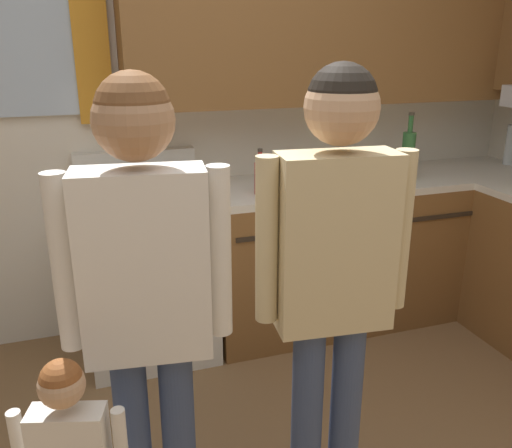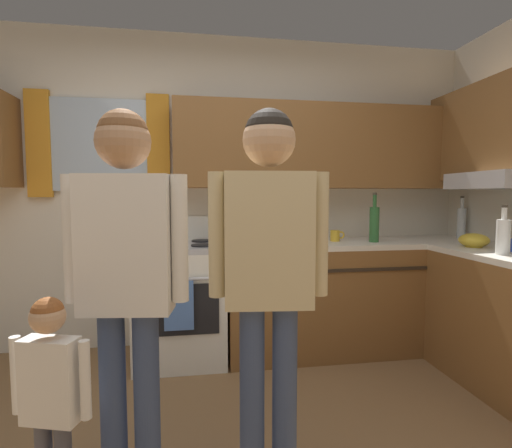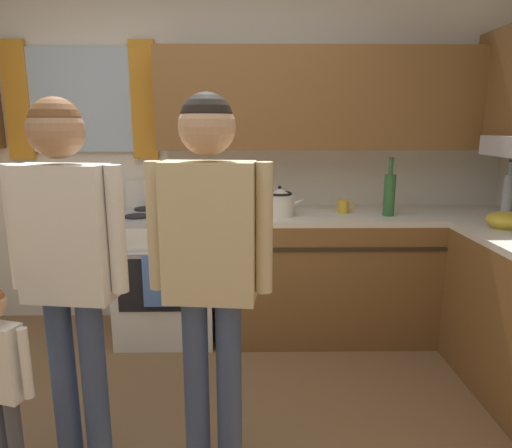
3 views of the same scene
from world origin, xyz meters
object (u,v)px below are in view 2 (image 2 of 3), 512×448
object	(u,v)px
bottle_tall_clear	(461,222)
small_child	(51,389)
adult_holding_child	(126,259)
mixing_bowl	(474,241)
bottle_milk_white	(503,236)
bottle_wine_green	(374,223)
stovetop_kettle	(284,232)
adult_in_plaid	(269,254)
stove_oven	(181,299)
bottle_sauce_red	(261,232)
mug_mustard_yellow	(336,236)

from	to	relation	value
bottle_tall_clear	small_child	size ratio (longest dim) A/B	0.40
bottle_tall_clear	adult_holding_child	bearing A→B (deg)	-151.94
mixing_bowl	adult_holding_child	xyz separation A→B (m)	(-2.26, -0.83, 0.07)
bottle_milk_white	bottle_wine_green	size ratio (longest dim) A/B	0.79
bottle_tall_clear	mixing_bowl	xyz separation A→B (m)	(-0.31, -0.54, -0.09)
bottle_milk_white	stovetop_kettle	xyz separation A→B (m)	(-1.24, 0.72, -0.02)
mixing_bowl	adult_in_plaid	xyz separation A→B (m)	(-1.67, -0.87, 0.08)
adult_holding_child	bottle_wine_green	bearing A→B (deg)	36.02
stove_oven	bottle_milk_white	distance (m)	2.27
bottle_wine_green	adult_holding_child	distance (m)	2.08
stove_oven	mixing_bowl	bearing A→B (deg)	-13.43
small_child	bottle_milk_white	bearing A→B (deg)	15.04
bottle_sauce_red	mug_mustard_yellow	world-z (taller)	bottle_sauce_red
bottle_tall_clear	mixing_bowl	size ratio (longest dim) A/B	1.82
mixing_bowl	adult_in_plaid	bearing A→B (deg)	-152.65
bottle_sauce_red	small_child	size ratio (longest dim) A/B	0.27
stovetop_kettle	adult_holding_child	size ratio (longest dim) A/B	0.17
mug_mustard_yellow	small_child	xyz separation A→B (m)	(-1.65, -1.48, -0.38)
bottle_milk_white	adult_holding_child	bearing A→B (deg)	-167.20
bottle_wine_green	small_child	distance (m)	2.42
bottle_milk_white	bottle_sauce_red	xyz separation A→B (m)	(-1.42, 0.71, -0.03)
bottle_milk_white	bottle_tall_clear	size ratio (longest dim) A/B	0.85
bottle_tall_clear	adult_in_plaid	bearing A→B (deg)	-144.76
bottle_wine_green	bottle_sauce_red	bearing A→B (deg)	-178.68
bottle_milk_white	small_child	xyz separation A→B (m)	(-2.43, -0.65, -0.45)
adult_in_plaid	small_child	world-z (taller)	adult_in_plaid
bottle_wine_green	mug_mustard_yellow	size ratio (longest dim) A/B	3.28
stove_oven	stovetop_kettle	xyz separation A→B (m)	(0.79, -0.12, 0.53)
bottle_sauce_red	adult_in_plaid	size ratio (longest dim) A/B	0.15
bottle_sauce_red	adult_holding_child	size ratio (longest dim) A/B	0.15
mug_mustard_yellow	stove_oven	bearing A→B (deg)	179.40
mug_mustard_yellow	stovetop_kettle	distance (m)	0.47
adult_holding_child	stove_oven	bearing A→B (deg)	83.43
stove_oven	bottle_milk_white	world-z (taller)	bottle_milk_white
stovetop_kettle	adult_holding_child	bearing A→B (deg)	-127.79
bottle_wine_green	adult_in_plaid	world-z (taller)	adult_in_plaid
bottle_milk_white	adult_in_plaid	world-z (taller)	adult_in_plaid
bottle_tall_clear	adult_holding_child	size ratio (longest dim) A/B	0.23
bottle_milk_white	mixing_bowl	bearing A→B (deg)	77.94
bottle_milk_white	bottle_wine_green	distance (m)	0.88
stovetop_kettle	small_child	bearing A→B (deg)	-130.92
bottle_tall_clear	adult_holding_child	distance (m)	2.91
mixing_bowl	adult_in_plaid	size ratio (longest dim) A/B	0.12
adult_in_plaid	bottle_tall_clear	bearing A→B (deg)	35.24
small_child	adult_holding_child	bearing A→B (deg)	32.41
mug_mustard_yellow	small_child	world-z (taller)	mug_mustard_yellow
bottle_sauce_red	stovetop_kettle	xyz separation A→B (m)	(0.18, 0.02, 0.00)
bottle_milk_white	small_child	world-z (taller)	bottle_milk_white
bottle_sauce_red	stovetop_kettle	distance (m)	0.18
adult_in_plaid	bottle_milk_white	bearing A→B (deg)	18.29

